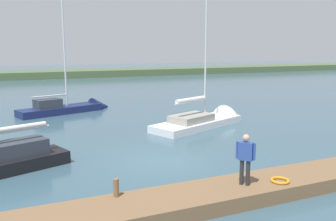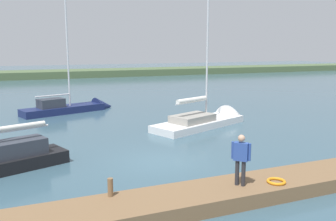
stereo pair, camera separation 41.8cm
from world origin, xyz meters
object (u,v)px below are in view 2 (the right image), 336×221
(mooring_post_near, at_px, (110,187))
(person_on_dock, at_px, (241,156))
(life_ring_buoy, at_px, (276,181))
(sailboat_far_right, at_px, (213,122))
(sailboat_near_dock, at_px, (74,109))

(mooring_post_near, distance_m, person_on_dock, 4.41)
(life_ring_buoy, distance_m, person_on_dock, 1.65)
(sailboat_far_right, relative_size, person_on_dock, 5.58)
(life_ring_buoy, height_order, person_on_dock, person_on_dock)
(life_ring_buoy, xyz_separation_m, person_on_dock, (1.30, -0.28, 0.98))
(sailboat_near_dock, relative_size, sailboat_far_right, 0.97)
(person_on_dock, bearing_deg, life_ring_buoy, -54.10)
(mooring_post_near, bearing_deg, sailboat_near_dock, -94.53)
(mooring_post_near, height_order, sailboat_near_dock, sailboat_near_dock)
(sailboat_near_dock, height_order, person_on_dock, sailboat_near_dock)
(sailboat_far_right, bearing_deg, person_on_dock, -137.60)
(mooring_post_near, height_order, life_ring_buoy, mooring_post_near)
(sailboat_near_dock, bearing_deg, person_on_dock, -100.84)
(sailboat_near_dock, xyz_separation_m, sailboat_far_right, (-8.09, 8.46, -0.11))
(life_ring_buoy, bearing_deg, sailboat_far_right, -109.15)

